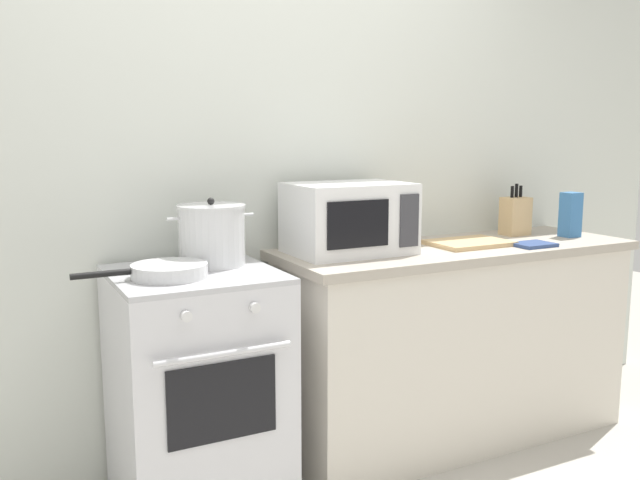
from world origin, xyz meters
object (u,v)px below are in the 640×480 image
(cutting_board, at_px, (469,243))
(oven_mitt, at_px, (533,245))
(microwave, at_px, (349,218))
(stove, at_px, (197,389))
(pasta_box, at_px, (570,215))
(frying_pan, at_px, (168,271))
(knife_block, at_px, (515,216))
(stock_pot, at_px, (212,235))

(cutting_board, bearing_deg, oven_mitt, -34.05)
(cutting_board, bearing_deg, microwave, 172.49)
(stove, distance_m, pasta_box, 1.99)
(stove, xyz_separation_m, oven_mitt, (1.54, -0.16, 0.47))
(frying_pan, xyz_separation_m, pasta_box, (2.02, 0.03, 0.08))
(frying_pan, bearing_deg, pasta_box, 0.96)
(frying_pan, xyz_separation_m, oven_mitt, (1.65, -0.10, -0.02))
(knife_block, distance_m, pasta_box, 0.26)
(frying_pan, distance_m, pasta_box, 2.02)
(microwave, bearing_deg, cutting_board, -7.51)
(microwave, bearing_deg, pasta_box, -5.16)
(stove, height_order, microwave, microwave)
(knife_block, distance_m, oven_mitt, 0.36)
(frying_pan, relative_size, oven_mitt, 2.62)
(oven_mitt, bearing_deg, microwave, 163.97)
(frying_pan, distance_m, cutting_board, 1.42)
(cutting_board, bearing_deg, stock_pot, 175.84)
(pasta_box, bearing_deg, stock_pot, 176.28)
(cutting_board, xyz_separation_m, oven_mitt, (0.24, -0.16, -0.00))
(stove, relative_size, microwave, 1.84)
(microwave, relative_size, pasta_box, 2.27)
(stove, height_order, frying_pan, frying_pan)
(stove, relative_size, stock_pot, 2.65)
(microwave, relative_size, oven_mitt, 2.78)
(stock_pot, relative_size, cutting_board, 0.96)
(stock_pot, distance_m, frying_pan, 0.28)
(stock_pot, height_order, microwave, microwave)
(frying_pan, bearing_deg, stove, 29.19)
(frying_pan, height_order, pasta_box, pasta_box)
(stock_pot, bearing_deg, frying_pan, -144.98)
(stove, bearing_deg, cutting_board, 0.05)
(frying_pan, relative_size, pasta_box, 2.14)
(stove, bearing_deg, frying_pan, -150.81)
(cutting_board, distance_m, oven_mitt, 0.29)
(stock_pot, bearing_deg, cutting_board, -4.16)
(frying_pan, height_order, oven_mitt, frying_pan)
(stove, bearing_deg, microwave, 6.36)
(stock_pot, height_order, cutting_board, stock_pot)
(stock_pot, distance_m, oven_mitt, 1.46)
(stock_pot, bearing_deg, pasta_box, -3.72)
(frying_pan, distance_m, oven_mitt, 1.65)
(pasta_box, distance_m, oven_mitt, 0.40)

